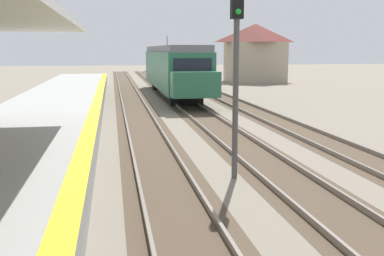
{
  "coord_description": "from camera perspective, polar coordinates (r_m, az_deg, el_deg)",
  "views": [
    {
      "loc": [
        0.56,
        2.91,
        3.59
      ],
      "look_at": [
        2.05,
        11.5,
        2.1
      ],
      "focal_mm": 42.98,
      "sensor_mm": 36.0,
      "label": 1
    }
  ],
  "objects": [
    {
      "name": "rail_signal_post",
      "position": [
        12.64,
        5.5,
        7.86
      ],
      "size": [
        0.32,
        0.34,
        5.2
      ],
      "color": "#4C4C4C",
      "rests_on": "ground"
    },
    {
      "name": "track_pair_far_side",
      "position": [
        19.26,
        15.34,
        -1.24
      ],
      "size": [
        2.34,
        120.0,
        0.16
      ],
      "color": "#4C3D2D",
      "rests_on": "ground"
    },
    {
      "name": "approaching_train",
      "position": [
        36.04,
        -2.31,
        7.46
      ],
      "size": [
        2.93,
        19.6,
        4.76
      ],
      "color": "#286647",
      "rests_on": "ground"
    },
    {
      "name": "distant_trackside_house",
      "position": [
        52.33,
        7.83,
        9.35
      ],
      "size": [
        6.6,
        5.28,
        6.4
      ],
      "color": "tan",
      "rests_on": "ground"
    },
    {
      "name": "track_pair_middle",
      "position": [
        18.09,
        5.54,
        -1.63
      ],
      "size": [
        2.34,
        120.0,
        0.16
      ],
      "color": "#4C3D2D",
      "rests_on": "ground"
    },
    {
      "name": "station_platform",
      "position": [
        13.81,
        -22.42,
        -4.19
      ],
      "size": [
        5.0,
        80.0,
        0.91
      ],
      "color": "#999993",
      "rests_on": "ground"
    },
    {
      "name": "track_pair_nearest_platform",
      "position": [
        17.51,
        -5.26,
        -2.01
      ],
      "size": [
        2.34,
        120.0,
        0.16
      ],
      "color": "#4C3D2D",
      "rests_on": "ground"
    }
  ]
}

